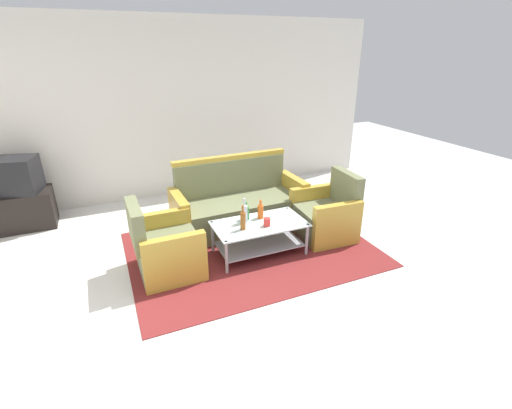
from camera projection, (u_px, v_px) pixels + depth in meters
ground_plane at (270, 281)px, 3.99m from camera, size 14.00×14.00×0.00m
wall_back at (191, 109)px, 6.01m from camera, size 6.52×0.12×2.80m
rug at (251, 249)px, 4.61m from camera, size 2.94×2.14×0.01m
couch at (239, 206)px, 5.09m from camera, size 1.82×0.79×0.96m
armchair_left at (165, 249)px, 4.06m from camera, size 0.71×0.77×0.85m
armchair_right at (326, 216)px, 4.85m from camera, size 0.73×0.79×0.85m
coffee_table at (259, 234)px, 4.42m from camera, size 1.10×0.60×0.40m
bottle_brown at (243, 220)px, 4.18m from camera, size 0.06×0.06×0.30m
bottle_green at (246, 213)px, 4.44m from camera, size 0.07×0.07×0.23m
bottle_orange at (261, 211)px, 4.47m from camera, size 0.07×0.07×0.24m
bottle_clear at (244, 213)px, 4.34m from camera, size 0.07×0.07×0.31m
cup at (267, 222)px, 4.28m from camera, size 0.08×0.08×0.10m
tv_stand at (22, 210)px, 5.09m from camera, size 0.80×0.50×0.52m
television at (13, 176)px, 4.89m from camera, size 0.69×0.57×0.48m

